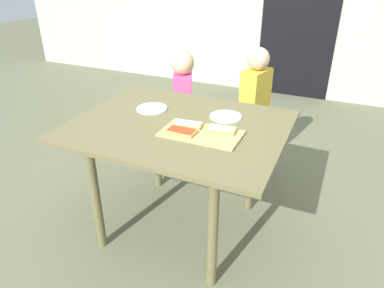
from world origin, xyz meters
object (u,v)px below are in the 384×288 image
(plate_white_right, at_px, (226,117))
(pizza_slice_near_left, at_px, (181,131))
(pizza_slice_far_left, at_px, (188,124))
(pizza_slice_far_right, at_px, (221,129))
(dining_table, at_px, (179,139))
(child_left, at_px, (183,103))
(cutting_board, at_px, (201,133))
(plate_white_left, at_px, (152,108))
(child_right, at_px, (254,106))

(plate_white_right, bearing_deg, pizza_slice_near_left, -113.61)
(pizza_slice_far_left, relative_size, plate_white_right, 0.88)
(pizza_slice_far_right, bearing_deg, plate_white_right, 102.58)
(pizza_slice_near_left, bearing_deg, pizza_slice_far_left, 92.72)
(dining_table, distance_m, child_left, 0.79)
(cutting_board, bearing_deg, pizza_slice_far_left, 155.21)
(cutting_board, distance_m, plate_white_right, 0.28)
(pizza_slice_far_right, relative_size, plate_white_left, 0.87)
(pizza_slice_far_right, bearing_deg, dining_table, 177.84)
(child_left, bearing_deg, plate_white_left, -84.33)
(child_left, bearing_deg, dining_table, -66.59)
(plate_white_right, bearing_deg, dining_table, -137.05)
(pizza_slice_far_right, height_order, plate_white_left, pizza_slice_far_right)
(pizza_slice_far_right, distance_m, child_left, 0.95)
(pizza_slice_near_left, distance_m, plate_white_left, 0.42)
(plate_white_right, distance_m, child_left, 0.76)
(pizza_slice_far_left, bearing_deg, plate_white_right, 57.49)
(pizza_slice_far_right, xyz_separation_m, child_left, (-0.58, 0.73, -0.20))
(pizza_slice_far_left, relative_size, child_right, 0.16)
(dining_table, distance_m, cutting_board, 0.22)
(dining_table, relative_size, pizza_slice_far_left, 7.22)
(cutting_board, bearing_deg, plate_white_left, 153.94)
(pizza_slice_near_left, xyz_separation_m, child_right, (0.16, 0.96, -0.17))
(pizza_slice_far_left, height_order, child_right, child_right)
(dining_table, xyz_separation_m, pizza_slice_far_left, (0.07, -0.03, 0.12))
(dining_table, height_order, plate_white_left, plate_white_left)
(pizza_slice_near_left, bearing_deg, dining_table, 122.84)
(plate_white_right, bearing_deg, pizza_slice_far_right, -77.42)
(plate_white_left, relative_size, child_right, 0.19)
(pizza_slice_far_left, height_order, pizza_slice_far_right, same)
(dining_table, height_order, child_left, child_left)
(plate_white_left, distance_m, plate_white_right, 0.48)
(pizza_slice_far_left, distance_m, plate_white_left, 0.37)
(cutting_board, relative_size, plate_white_right, 2.24)
(pizza_slice_near_left, distance_m, pizza_slice_far_left, 0.10)
(plate_white_right, relative_size, child_right, 0.19)
(dining_table, bearing_deg, child_right, 74.09)
(cutting_board, xyz_separation_m, plate_white_right, (0.05, 0.28, -0.00))
(pizza_slice_far_left, bearing_deg, child_left, 117.34)
(pizza_slice_far_left, relative_size, pizza_slice_far_right, 1.01)
(plate_white_left, xyz_separation_m, child_left, (-0.06, 0.58, -0.18))
(plate_white_left, bearing_deg, child_left, 95.67)
(dining_table, bearing_deg, pizza_slice_far_left, -19.15)
(pizza_slice_near_left, bearing_deg, cutting_board, 26.39)
(pizza_slice_far_left, bearing_deg, dining_table, 160.85)
(pizza_slice_far_left, bearing_deg, pizza_slice_far_right, 4.51)
(pizza_slice_far_right, bearing_deg, plate_white_left, 164.27)
(pizza_slice_far_right, distance_m, plate_white_left, 0.54)
(pizza_slice_near_left, bearing_deg, plate_white_left, 142.07)
(child_right, bearing_deg, pizza_slice_far_left, -100.84)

